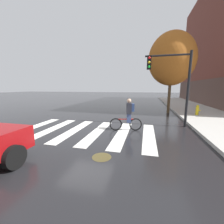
# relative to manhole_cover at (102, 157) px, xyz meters

# --- Properties ---
(ground_plane) EXTENTS (120.00, 120.00, 0.00)m
(ground_plane) POSITION_rel_manhole_cover_xyz_m (-1.62, 2.48, -0.00)
(ground_plane) COLOR black
(crosswalk_stripes) EXTENTS (6.98, 4.05, 0.01)m
(crosswalk_stripes) POSITION_rel_manhole_cover_xyz_m (-1.67, 2.48, 0.00)
(crosswalk_stripes) COLOR silver
(crosswalk_stripes) RESTS_ON ground
(manhole_cover) EXTENTS (0.64, 0.64, 0.01)m
(manhole_cover) POSITION_rel_manhole_cover_xyz_m (0.00, 0.00, 0.00)
(manhole_cover) COLOR #473D1E
(manhole_cover) RESTS_ON ground
(cyclist) EXTENTS (1.68, 0.45, 1.69)m
(cyclist) POSITION_rel_manhole_cover_xyz_m (0.47, 3.12, 0.84)
(cyclist) COLOR black
(cyclist) RESTS_ON ground
(traffic_light_near) EXTENTS (2.47, 0.28, 4.20)m
(traffic_light_near) POSITION_rel_manhole_cover_xyz_m (2.76, 4.58, 2.86)
(traffic_light_near) COLOR black
(traffic_light_near) RESTS_ON ground
(fire_hydrant) EXTENTS (0.33, 0.22, 0.78)m
(fire_hydrant) POSITION_rel_manhole_cover_xyz_m (5.22, 7.91, 0.53)
(fire_hydrant) COLOR gold
(fire_hydrant) RESTS_ON sidewalk
(street_tree_near) EXTENTS (3.82, 3.82, 6.80)m
(street_tree_near) POSITION_rel_manhole_cover_xyz_m (3.30, 9.19, 4.59)
(street_tree_near) COLOR #4C3823
(street_tree_near) RESTS_ON ground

